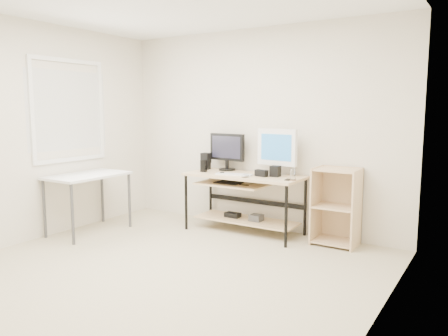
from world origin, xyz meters
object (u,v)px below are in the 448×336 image
Objects in this scene: shelf_unit at (337,206)px; side_table at (88,181)px; black_monitor at (227,149)px; white_imac at (277,149)px; audio_controller at (204,166)px; desk at (243,191)px.

side_table is at bearing -156.67° from shelf_unit.
black_monitor is (-1.54, 0.04, 0.58)m from shelf_unit.
shelf_unit is 1.64m from black_monitor.
white_imac is (-0.78, -0.01, 0.63)m from shelf_unit.
white_imac reaches higher than audio_controller.
audio_controller reaches higher than shelf_unit.
desk is 1.19m from shelf_unit.
audio_controller is at bearing -171.31° from shelf_unit.
black_monitor is at bearing 151.03° from desk.
white_imac is at bearing 21.37° from desk.
black_monitor is at bearing 56.63° from audio_controller.
audio_controller reaches higher than desk.
side_table is (-1.65, -1.06, 0.13)m from desk.
black_monitor is 0.76m from white_imac.
black_monitor is 0.40m from audio_controller.
side_table is 6.40× the size of audio_controller.
desk is 0.69m from white_imac.
white_imac is 1.00m from audio_controller.
white_imac reaches higher than desk.
desk is 2.77× the size of black_monitor.
shelf_unit is 1.56× the size of white_imac.
desk is at bearing -172.23° from shelf_unit.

